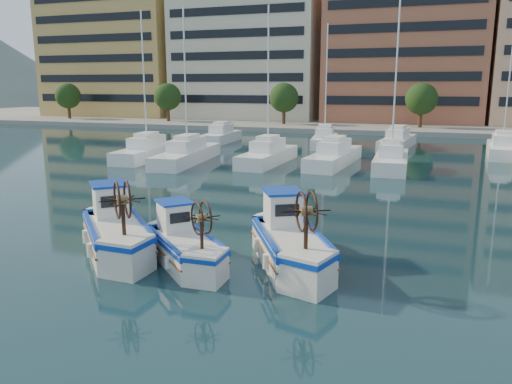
# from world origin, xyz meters

# --- Properties ---
(ground) EXTENTS (300.00, 300.00, 0.00)m
(ground) POSITION_xyz_m (0.00, 0.00, 0.00)
(ground) COLOR #1A3A44
(ground) RESTS_ON ground
(waterfront) EXTENTS (180.00, 40.00, 25.60)m
(waterfront) POSITION_xyz_m (9.23, 65.04, 11.10)
(waterfront) COLOR gray
(waterfront) RESTS_ON ground
(yacht_marina) EXTENTS (37.09, 24.50, 11.50)m
(yacht_marina) POSITION_xyz_m (-2.29, 27.94, 0.53)
(yacht_marina) COLOR white
(yacht_marina) RESTS_ON ground
(fishing_boat_a) EXTENTS (4.44, 4.60, 2.94)m
(fishing_boat_a) POSITION_xyz_m (-5.21, 0.85, 0.81)
(fishing_boat_a) COLOR silver
(fishing_boat_a) RESTS_ON ground
(fishing_boat_b) EXTENTS (3.84, 3.78, 2.47)m
(fishing_boat_b) POSITION_xyz_m (-2.39, 0.62, 0.68)
(fishing_boat_b) COLOR silver
(fishing_boat_b) RESTS_ON ground
(fishing_boat_c) EXTENTS (3.79, 4.80, 2.90)m
(fishing_boat_c) POSITION_xyz_m (0.96, 1.68, 0.80)
(fishing_boat_c) COLOR silver
(fishing_boat_c) RESTS_ON ground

